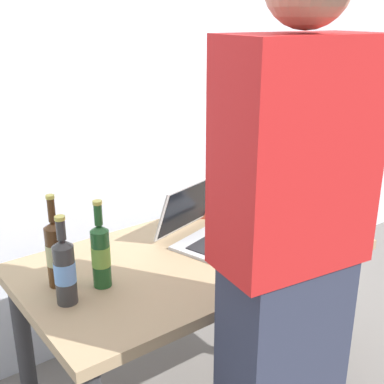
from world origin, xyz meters
TOP-DOWN VIEW (x-y plane):
  - desk at (0.00, 0.00)m, footprint 1.31×0.72m
  - laptop at (0.11, 0.07)m, footprint 0.41×0.39m
  - beer_bottle_brown at (-0.40, -0.01)m, footprint 0.06×0.06m
  - beer_bottle_amber at (-0.51, 0.08)m, footprint 0.06×0.06m
  - beer_bottle_green at (-0.53, -0.03)m, footprint 0.07×0.07m
  - person_figure at (-0.13, -0.58)m, footprint 0.42×0.31m
  - coffee_mug at (0.27, 0.26)m, footprint 0.12×0.09m
  - back_wall at (0.00, 0.67)m, footprint 6.00×0.10m

SIDE VIEW (x-z plane):
  - desk at x=0.00m, z-range 0.25..0.96m
  - coffee_mug at x=0.27m, z-range 0.71..0.79m
  - laptop at x=0.11m, z-range 0.64..0.87m
  - beer_bottle_green at x=-0.53m, z-range 0.67..0.97m
  - beer_bottle_brown at x=-0.40m, z-range 0.67..0.98m
  - beer_bottle_amber at x=-0.51m, z-range 0.67..0.99m
  - person_figure at x=-0.13m, z-range 0.02..1.79m
  - back_wall at x=0.00m, z-range 0.00..2.60m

